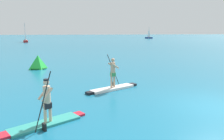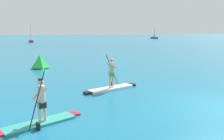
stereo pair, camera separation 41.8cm
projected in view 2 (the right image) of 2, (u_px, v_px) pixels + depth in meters
The scene contains 6 objects.
ground at pixel (212, 107), 9.87m from camera, with size 440.00×440.00×0.00m, color #196B8C.
paddleboarder_near_left at pixel (40, 114), 7.98m from camera, with size 2.95×1.97×2.06m.
paddleboarder_mid_center at pixel (111, 83), 12.77m from camera, with size 3.26×1.93×2.01m.
race_marker_buoy at pixel (40, 62), 19.99m from camera, with size 1.59×1.59×1.22m.
sailboat_left_horizon at pixel (31, 40), 68.75m from camera, with size 2.05×4.64×5.79m.
sailboat_right_horizon at pixel (154, 37), 102.78m from camera, with size 2.43×4.28×5.28m.
Camera 2 is at (-5.93, -8.57, 3.29)m, focal length 35.84 mm.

